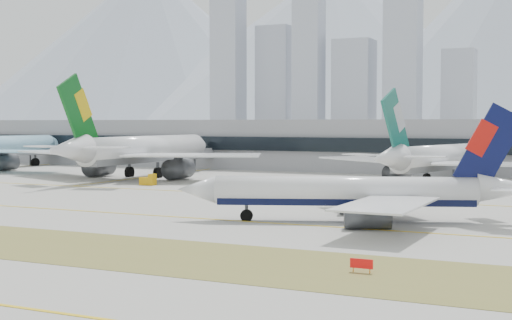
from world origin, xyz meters
The scene contains 9 objects.
ground centered at (0.00, 0.00, 0.00)m, with size 3000.00×3000.00×0.00m, color #A2A198.
taxiing_airliner centered at (32.86, 1.47, 4.12)m, with size 49.04×41.53×17.11m.
widebody_eva centered at (-41.12, 57.07, 6.76)m, with size 71.34×69.49×25.42m.
widebody_cathay centered at (32.11, 69.08, 5.71)m, with size 58.28×58.21×21.49m.
terminal centered at (0.00, 114.84, 7.50)m, with size 280.00×43.10×15.00m.
hold_sign_right centered at (43.16, -32.00, 0.88)m, with size 2.20×0.15×1.35m.
gse_b centered at (-27.11, 39.23, 1.05)m, with size 3.55×2.00×2.60m.
gse_c centered at (34.58, 39.32, 1.05)m, with size 3.55×2.00×2.60m.
city_skyline centered at (-106.76, 453.42, 49.80)m, with size 342.00×49.80×140.00m.
Camera 1 is at (61.73, -96.14, 14.08)m, focal length 50.00 mm.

